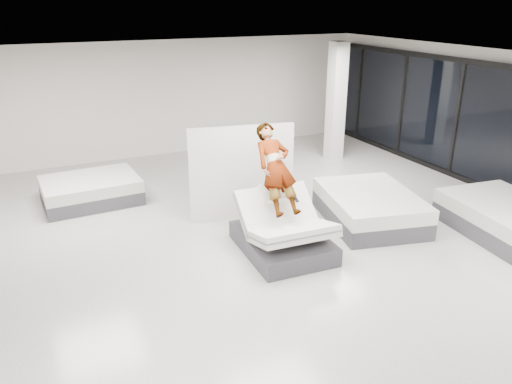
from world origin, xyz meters
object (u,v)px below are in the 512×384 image
column (336,102)px  flat_bed_right_far (370,207)px  remote (296,199)px  hero_bed (283,233)px  flat_bed_right_near (505,218)px  flat_bed_left_far (91,190)px  divider_panel (242,173)px  person (276,183)px

column → flat_bed_right_far: bearing=-113.7°
remote → column: 5.74m
hero_bed → column: (3.91, 4.31, 1.24)m
flat_bed_right_near → column: (-0.33, 5.45, 1.29)m
flat_bed_left_far → column: size_ratio=0.65×
hero_bed → flat_bed_right_far: bearing=10.2°
remote → flat_bed_right_near: size_ratio=0.06×
flat_bed_right_far → flat_bed_right_near: 2.55m
remote → divider_panel: divider_panel is taller
flat_bed_right_far → divider_panel: bearing=150.0°
person → column: 5.59m
person → remote: bearing=-57.8°
divider_panel → flat_bed_right_near: divider_panel is taller
hero_bed → person: (0.02, 0.32, 0.85)m
person → flat_bed_right_far: size_ratio=0.69×
remote → flat_bed_right_far: (1.98, 0.44, -0.68)m
hero_bed → flat_bed_left_far: hero_bed is taller
hero_bed → divider_panel: bearing=91.6°
person → divider_panel: 1.39m
flat_bed_right_near → flat_bed_left_far: 8.61m
hero_bed → person: size_ratio=1.08×
divider_panel → flat_bed_right_near: 5.18m
remote → flat_bed_left_far: 4.97m
person → flat_bed_right_near: person is taller
hero_bed → flat_bed_left_far: bearing=125.4°
person → divider_panel: person is taller
hero_bed → flat_bed_right_near: hero_bed is taller
remote → column: (3.70, 4.35, 0.61)m
divider_panel → column: bearing=44.1°
divider_panel → flat_bed_right_far: 2.67m
hero_bed → remote: hero_bed is taller
divider_panel → flat_bed_right_near: bearing=-22.8°
remote → person: bearing=122.2°
flat_bed_left_far → divider_panel: bearing=-38.9°
flat_bed_left_far → flat_bed_right_far: bearing=-35.1°
divider_panel → flat_bed_right_near: size_ratio=0.89×
hero_bed → flat_bed_left_far: 4.75m
flat_bed_right_near → flat_bed_left_far: flat_bed_right_near is taller
divider_panel → remote: bearing=-70.7°
divider_panel → flat_bed_right_far: bearing=-19.4°
person → flat_bed_right_near: bearing=-16.2°
person → flat_bed_right_near: (4.23, -1.46, -0.90)m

